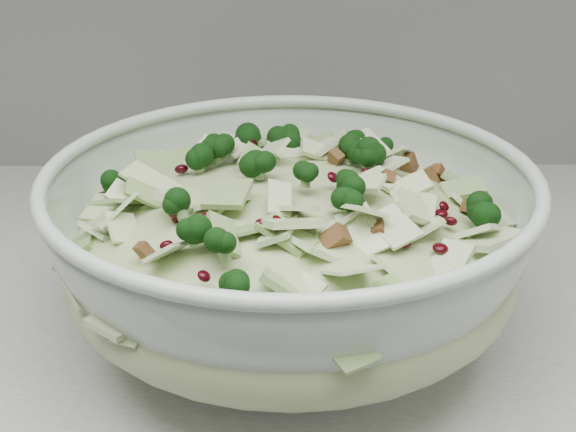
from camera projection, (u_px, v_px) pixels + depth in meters
name	position (u px, v px, depth m)	size (l,w,h in m)	color
mixing_bowl	(290.00, 254.00, 0.61)	(0.48, 0.48, 0.15)	beige
salad	(290.00, 226.00, 0.60)	(0.40, 0.40, 0.15)	#C0CF8E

